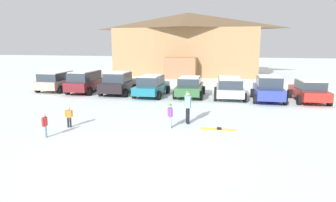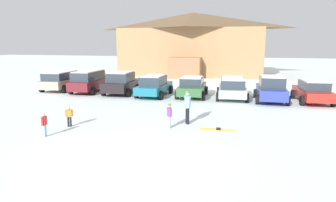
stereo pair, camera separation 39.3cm
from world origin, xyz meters
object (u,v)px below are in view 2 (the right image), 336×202
parked_beige_suv (61,80)px  parked_silver_wagon (232,87)px  parked_black_sedan (121,83)px  parked_green_coupe (192,87)px  pair_of_skis (218,129)px  ski_lodge (193,43)px  parked_maroon_van (89,81)px  skier_adult_in_blue_parka (187,105)px  skier_child_in_red_jacket (44,123)px  parked_blue_hatchback (271,89)px  parked_teal_hatchback (154,85)px  parked_red_sedan (313,91)px  skier_child_in_orange_jacket (69,115)px  skier_child_in_purple_jacket (169,114)px

parked_beige_suv → parked_silver_wagon: size_ratio=0.98×
parked_black_sedan → parked_green_coupe: parked_black_sedan is taller
parked_beige_suv → parked_black_sedan: parked_black_sedan is taller
parked_green_coupe → pair_of_skis: size_ratio=2.59×
pair_of_skis → ski_lodge: bearing=103.9°
parked_maroon_van → parked_green_coupe: parked_maroon_van is taller
skier_adult_in_blue_parka → pair_of_skis: (1.58, -0.70, -0.92)m
skier_child_in_red_jacket → parked_blue_hatchback: bearing=48.4°
ski_lodge → parked_green_coupe: 17.49m
ski_lodge → skier_adult_in_blue_parka: ski_lodge is taller
parked_teal_hatchback → parked_red_sedan: (11.09, 0.46, -0.02)m
skier_child_in_orange_jacket → skier_adult_in_blue_parka: size_ratio=0.59×
parked_maroon_van → parked_red_sedan: 16.79m
parked_red_sedan → skier_child_in_purple_jacket: size_ratio=3.67×
skier_adult_in_blue_parka → skier_child_in_orange_jacket: bearing=-158.9°
parked_black_sedan → skier_adult_in_blue_parka: size_ratio=2.56×
parked_maroon_van → parked_green_coupe: 8.56m
parked_green_coupe → skier_adult_in_blue_parka: skier_adult_in_blue_parka is taller
parked_blue_hatchback → skier_child_in_red_jacket: size_ratio=3.95×
parked_beige_suv → parked_black_sedan: (5.69, -0.23, -0.00)m
skier_child_in_purple_jacket → skier_adult_in_blue_parka: 1.23m
skier_child_in_purple_jacket → parked_teal_hatchback: bearing=113.0°
parked_silver_wagon → parked_blue_hatchback: (2.64, -0.38, 0.05)m
parked_beige_suv → skier_child_in_purple_jacket: bearing=-35.9°
parked_maroon_van → parked_silver_wagon: size_ratio=1.01×
parked_green_coupe → parked_blue_hatchback: bearing=-3.5°
parked_green_coupe → skier_adult_in_blue_parka: (1.26, -7.56, 0.16)m
parked_teal_hatchback → skier_child_in_orange_jacket: bearing=-97.5°
parked_teal_hatchback → parked_blue_hatchback: size_ratio=1.09×
skier_child_in_purple_jacket → parked_beige_suv: bearing=144.1°
ski_lodge → skier_child_in_red_jacket: 28.37m
parked_teal_hatchback → skier_child_in_red_jacket: size_ratio=4.30×
skier_child_in_orange_jacket → skier_adult_in_blue_parka: 5.74m
parked_beige_suv → pair_of_skis: bearing=-30.5°
parked_green_coupe → skier_child_in_red_jacket: 12.04m
ski_lodge → parked_beige_suv: bearing=-115.5°
parked_red_sedan → skier_child_in_orange_jacket: parked_red_sedan is taller
ski_lodge → skier_adult_in_blue_parka: bearing=-79.3°
skier_child_in_purple_jacket → skier_child_in_orange_jacket: 4.80m
parked_silver_wagon → parked_maroon_van: bearing=-179.2°
parked_red_sedan → pair_of_skis: (-5.38, -8.32, -0.76)m
parked_silver_wagon → parked_teal_hatchback: bearing=-175.7°
parked_maroon_van → skier_child_in_red_jacket: parked_maroon_van is taller
skier_child_in_red_jacket → skier_adult_in_blue_parka: (5.43, 3.73, 0.35)m
parked_beige_suv → parked_red_sedan: 19.58m
skier_child_in_orange_jacket → pair_of_skis: skier_child_in_orange_jacket is taller
skier_child_in_purple_jacket → skier_child_in_orange_jacket: skier_child_in_purple_jacket is taller
parked_green_coupe → parked_red_sedan: parked_red_sedan is taller
parked_beige_suv → skier_child_in_orange_jacket: size_ratio=4.28×
parked_black_sedan → parked_red_sedan: parked_black_sedan is taller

